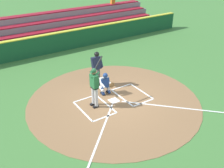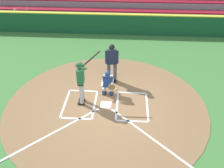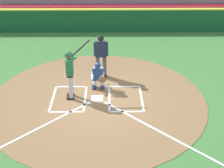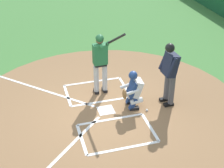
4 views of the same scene
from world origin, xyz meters
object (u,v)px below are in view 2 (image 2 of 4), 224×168
baseball (116,89)px  plate_umpire (112,61)px  batter (81,80)px  catcher (108,82)px

baseball → plate_umpire: bearing=-72.0°
batter → plate_umpire: 1.97m
baseball → catcher: bearing=43.9°
catcher → baseball: bearing=-136.1°
plate_umpire → batter: bearing=57.2°
catcher → baseball: catcher is taller
batter → catcher: bearing=-145.8°
plate_umpire → baseball: (-0.22, 0.69, -1.04)m
catcher → baseball: size_ratio=15.27×
batter → plate_umpire: (-1.07, -1.66, -0.02)m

